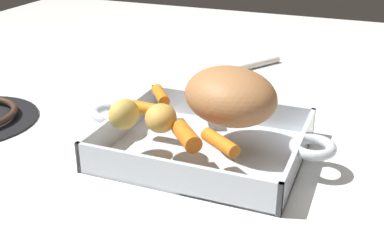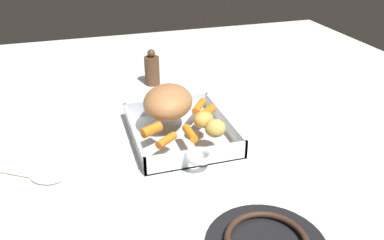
% 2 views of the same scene
% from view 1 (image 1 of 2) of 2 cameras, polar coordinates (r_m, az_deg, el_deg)
% --- Properties ---
extents(ground_plane, '(1.94, 1.94, 0.00)m').
position_cam_1_polar(ground_plane, '(0.72, 1.41, -3.79)').
color(ground_plane, white).
extents(roasting_dish, '(0.37, 0.24, 0.05)m').
position_cam_1_polar(roasting_dish, '(0.72, 1.42, -2.75)').
color(roasting_dish, silver).
rests_on(roasting_dish, ground_plane).
extents(pork_roast, '(0.18, 0.17, 0.08)m').
position_cam_1_polar(pork_roast, '(0.70, 4.50, 2.82)').
color(pork_roast, '#A87042').
rests_on(pork_roast, roasting_dish).
extents(baby_carrot_northeast, '(0.06, 0.02, 0.02)m').
position_cam_1_polar(baby_carrot_northeast, '(0.73, -4.60, 1.29)').
color(baby_carrot_northeast, orange).
rests_on(baby_carrot_northeast, roasting_dish).
extents(baby_carrot_southwest, '(0.04, 0.06, 0.03)m').
position_cam_1_polar(baby_carrot_southwest, '(0.78, 0.37, 3.18)').
color(baby_carrot_southwest, orange).
rests_on(baby_carrot_southwest, roasting_dish).
extents(baby_carrot_center_left, '(0.06, 0.05, 0.02)m').
position_cam_1_polar(baby_carrot_center_left, '(0.63, 3.30, -2.66)').
color(baby_carrot_center_left, orange).
rests_on(baby_carrot_center_left, roasting_dish).
extents(baby_carrot_southeast, '(0.06, 0.06, 0.02)m').
position_cam_1_polar(baby_carrot_southeast, '(0.64, -0.40, -1.94)').
color(baby_carrot_southeast, orange).
rests_on(baby_carrot_southeast, roasting_dish).
extents(baby_carrot_long, '(0.05, 0.06, 0.02)m').
position_cam_1_polar(baby_carrot_long, '(0.78, -3.70, 2.91)').
color(baby_carrot_long, orange).
rests_on(baby_carrot_long, roasting_dish).
extents(potato_corner, '(0.05, 0.06, 0.04)m').
position_cam_1_polar(potato_corner, '(0.69, -7.95, 0.68)').
color(potato_corner, gold).
rests_on(potato_corner, roasting_dish).
extents(potato_halved, '(0.06, 0.06, 0.04)m').
position_cam_1_polar(potato_halved, '(0.67, -3.66, 0.21)').
color(potato_halved, gold).
rests_on(potato_halved, roasting_dish).
extents(serving_spoon, '(0.14, 0.20, 0.02)m').
position_cam_1_polar(serving_spoon, '(1.06, 4.94, 5.86)').
color(serving_spoon, white).
rests_on(serving_spoon, ground_plane).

